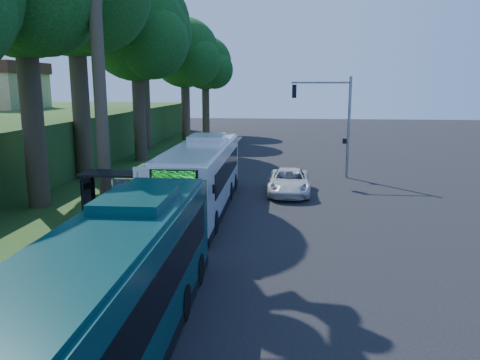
# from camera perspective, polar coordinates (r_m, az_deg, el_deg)

# --- Properties ---
(ground) EXTENTS (140.00, 140.00, 0.00)m
(ground) POSITION_cam_1_polar(r_m,az_deg,el_deg) (23.89, 4.17, -4.10)
(ground) COLOR black
(ground) RESTS_ON ground
(sidewalk) EXTENTS (4.50, 70.00, 0.12)m
(sidewalk) POSITION_cam_1_polar(r_m,az_deg,el_deg) (25.15, -12.73, -3.42)
(sidewalk) COLOR gray
(sidewalk) RESTS_ON ground
(red_curb) EXTENTS (0.25, 30.00, 0.13)m
(red_curb) POSITION_cam_1_polar(r_m,az_deg,el_deg) (20.81, -10.17, -6.44)
(red_curb) COLOR maroon
(red_curb) RESTS_ON ground
(grass_verge) EXTENTS (8.00, 70.00, 0.06)m
(grass_verge) POSITION_cam_1_polar(r_m,az_deg,el_deg) (31.79, -19.65, -0.77)
(grass_verge) COLOR #234719
(grass_verge) RESTS_ON ground
(bus_shelter) EXTENTS (3.20, 1.51, 2.55)m
(bus_shelter) POSITION_cam_1_polar(r_m,az_deg,el_deg) (22.12, -15.14, -0.92)
(bus_shelter) COLOR black
(bus_shelter) RESTS_ON ground
(stop_sign_pole) EXTENTS (0.35, 0.06, 3.17)m
(stop_sign_pole) POSITION_cam_1_polar(r_m,az_deg,el_deg) (19.48, -12.31, -1.60)
(stop_sign_pole) COLOR gray
(stop_sign_pole) RESTS_ON ground
(traffic_signal_pole) EXTENTS (4.10, 0.30, 7.00)m
(traffic_signal_pole) POSITION_cam_1_polar(r_m,az_deg,el_deg) (33.22, 11.42, 7.82)
(traffic_signal_pole) COLOR gray
(traffic_signal_pole) RESTS_ON ground
(tree_2) EXTENTS (8.82, 8.40, 15.12)m
(tree_2) POSITION_cam_1_polar(r_m,az_deg,el_deg) (41.16, -12.42, 16.88)
(tree_2) COLOR #382B1E
(tree_2) RESTS_ON ground
(tree_3) EXTENTS (10.08, 9.60, 17.28)m
(tree_3) POSITION_cam_1_polar(r_m,az_deg,el_deg) (49.50, -11.78, 17.70)
(tree_3) COLOR #382B1E
(tree_3) RESTS_ON ground
(tree_4) EXTENTS (8.40, 8.00, 14.14)m
(tree_4) POSITION_cam_1_polar(r_m,az_deg,el_deg) (56.40, -6.68, 14.76)
(tree_4) COLOR #382B1E
(tree_4) RESTS_ON ground
(tree_5) EXTENTS (7.35, 7.00, 12.86)m
(tree_5) POSITION_cam_1_polar(r_m,az_deg,el_deg) (64.01, -4.19, 13.72)
(tree_5) COLOR #382B1E
(tree_5) RESTS_ON ground
(white_bus) EXTENTS (2.84, 12.49, 3.71)m
(white_bus) POSITION_cam_1_polar(r_m,az_deg,el_deg) (24.43, -4.68, 0.60)
(white_bus) COLOR silver
(white_bus) RESTS_ON ground
(teal_bus) EXTENTS (2.78, 12.05, 3.58)m
(teal_bus) POSITION_cam_1_polar(r_m,az_deg,el_deg) (11.50, -15.03, -12.79)
(teal_bus) COLOR #093335
(teal_bus) RESTS_ON ground
(pickup) EXTENTS (2.48, 5.28, 1.46)m
(pickup) POSITION_cam_1_polar(r_m,az_deg,el_deg) (28.21, 6.02, -0.20)
(pickup) COLOR silver
(pickup) RESTS_ON ground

